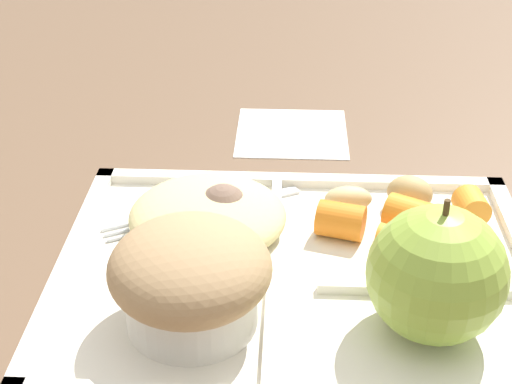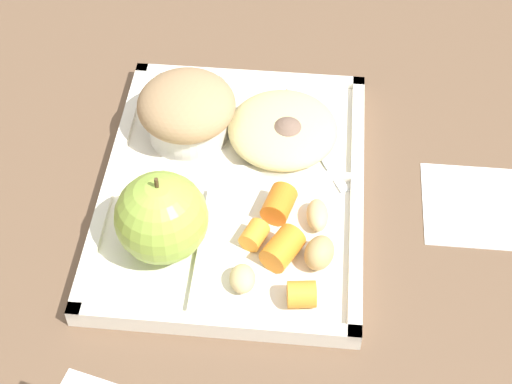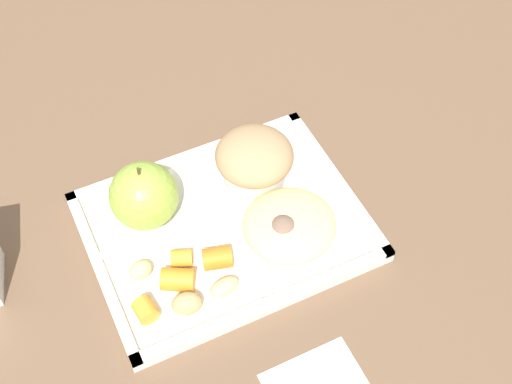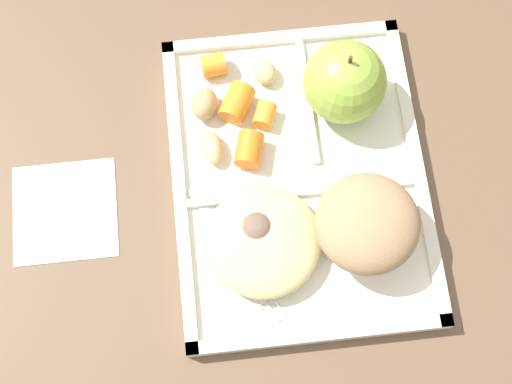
% 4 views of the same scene
% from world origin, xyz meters
% --- Properties ---
extents(ground, '(6.00, 6.00, 0.00)m').
position_xyz_m(ground, '(0.00, 0.00, 0.00)').
color(ground, brown).
extents(lunch_tray, '(0.32, 0.25, 0.02)m').
position_xyz_m(lunch_tray, '(-0.00, 0.00, 0.01)').
color(lunch_tray, silver).
rests_on(lunch_tray, ground).
extents(green_apple, '(0.08, 0.08, 0.09)m').
position_xyz_m(green_apple, '(-0.08, 0.05, 0.05)').
color(green_apple, '#93B742').
rests_on(green_apple, lunch_tray).
extents(bran_muffin, '(0.10, 0.10, 0.07)m').
position_xyz_m(bran_muffin, '(0.06, 0.05, 0.05)').
color(bran_muffin, silver).
rests_on(bran_muffin, lunch_tray).
extents(carrot_slice_near_corner, '(0.03, 0.03, 0.02)m').
position_xyz_m(carrot_slice_near_corner, '(-0.13, -0.07, 0.02)').
color(carrot_slice_near_corner, orange).
rests_on(carrot_slice_near_corner, lunch_tray).
extents(carrot_slice_small, '(0.03, 0.03, 0.02)m').
position_xyz_m(carrot_slice_small, '(-0.07, -0.03, 0.02)').
color(carrot_slice_small, orange).
rests_on(carrot_slice_small, lunch_tray).
extents(carrot_slice_tilted, '(0.05, 0.04, 0.03)m').
position_xyz_m(carrot_slice_tilted, '(-0.08, -0.05, 0.03)').
color(carrot_slice_tilted, orange).
rests_on(carrot_slice_tilted, lunch_tray).
extents(carrot_slice_edge, '(0.04, 0.03, 0.03)m').
position_xyz_m(carrot_slice_edge, '(-0.03, -0.05, 0.03)').
color(carrot_slice_edge, orange).
rests_on(carrot_slice_edge, lunch_tray).
extents(potato_chunk_corner, '(0.04, 0.02, 0.02)m').
position_xyz_m(potato_chunk_corner, '(-0.04, -0.08, 0.02)').
color(potato_chunk_corner, tan).
rests_on(potato_chunk_corner, lunch_tray).
extents(potato_chunk_golden, '(0.04, 0.03, 0.03)m').
position_xyz_m(potato_chunk_golden, '(-0.08, -0.09, 0.03)').
color(potato_chunk_golden, tan).
rests_on(potato_chunk_golden, lunch_tray).
extents(potato_chunk_browned, '(0.03, 0.03, 0.02)m').
position_xyz_m(potato_chunk_browned, '(-0.11, -0.02, 0.02)').
color(potato_chunk_browned, tan).
rests_on(potato_chunk_browned, lunch_tray).
extents(egg_noodle_pile, '(0.11, 0.11, 0.03)m').
position_xyz_m(egg_noodle_pile, '(0.06, -0.04, 0.03)').
color(egg_noodle_pile, '#D6C684').
rests_on(egg_noodle_pile, lunch_tray).
extents(meatball_back, '(0.03, 0.03, 0.03)m').
position_xyz_m(meatball_back, '(0.07, -0.04, 0.03)').
color(meatball_back, '#755B4C').
rests_on(meatball_back, lunch_tray).
extents(meatball_side, '(0.03, 0.03, 0.03)m').
position_xyz_m(meatball_side, '(0.06, -0.04, 0.03)').
color(meatball_side, brown).
rests_on(meatball_side, lunch_tray).
extents(meatball_front, '(0.04, 0.04, 0.04)m').
position_xyz_m(meatball_front, '(0.05, -0.05, 0.03)').
color(meatball_front, '#755B4C').
rests_on(meatball_front, lunch_tray).
extents(plastic_fork, '(0.14, 0.08, 0.00)m').
position_xyz_m(plastic_fork, '(0.08, -0.07, 0.01)').
color(plastic_fork, silver).
rests_on(plastic_fork, lunch_tray).
extents(paper_napkin, '(0.10, 0.10, 0.00)m').
position_xyz_m(paper_napkin, '(0.01, -0.23, 0.00)').
color(paper_napkin, white).
rests_on(paper_napkin, ground).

